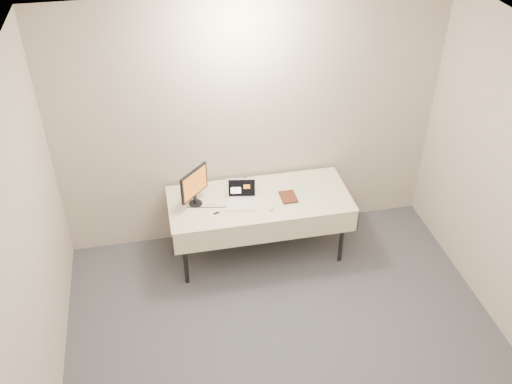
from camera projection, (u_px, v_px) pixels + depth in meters
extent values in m
cube|color=beige|center=(251.00, 124.00, 5.83)|extent=(4.00, 0.10, 2.70)
cylinder|color=black|center=(185.00, 257.00, 5.68)|extent=(0.04, 0.04, 0.69)
cylinder|color=black|center=(342.00, 236.00, 5.95)|extent=(0.04, 0.04, 0.69)
cylinder|color=black|center=(180.00, 221.00, 6.15)|extent=(0.04, 0.04, 0.69)
cylinder|color=black|center=(325.00, 202.00, 6.42)|extent=(0.04, 0.04, 0.69)
cube|color=gray|center=(259.00, 200.00, 5.84)|extent=(1.80, 0.75, 0.04)
cube|color=beige|center=(259.00, 199.00, 5.82)|extent=(1.86, 0.81, 0.01)
cube|color=beige|center=(268.00, 233.00, 5.58)|extent=(1.86, 0.01, 0.25)
cube|color=beige|center=(252.00, 187.00, 6.22)|extent=(1.86, 0.01, 0.25)
cube|color=beige|center=(170.00, 220.00, 5.75)|extent=(0.01, 0.81, 0.25)
cube|color=beige|center=(345.00, 198.00, 6.05)|extent=(0.01, 0.81, 0.25)
cube|color=white|center=(242.00, 204.00, 5.72)|extent=(0.34, 0.26, 0.02)
cube|color=white|center=(242.00, 188.00, 5.78)|extent=(0.32, 0.14, 0.19)
cube|color=black|center=(242.00, 188.00, 5.78)|extent=(0.28, 0.11, 0.16)
cylinder|color=black|center=(196.00, 203.00, 5.74)|extent=(0.19, 0.19, 0.01)
cube|color=black|center=(195.00, 199.00, 5.71)|extent=(0.03, 0.03, 0.10)
cube|color=black|center=(194.00, 183.00, 5.59)|extent=(0.29, 0.30, 0.29)
cube|color=#C86317|center=(194.00, 183.00, 5.59)|extent=(0.25, 0.25, 0.25)
imported|color=maroon|center=(281.00, 190.00, 5.75)|extent=(0.16, 0.02, 0.21)
cube|color=black|center=(241.00, 182.00, 6.02)|extent=(0.13, 0.07, 0.05)
cube|color=#FF440C|center=(242.00, 183.00, 6.00)|extent=(0.09, 0.02, 0.02)
ellipsoid|color=silver|center=(272.00, 209.00, 5.66)|extent=(0.07, 0.10, 0.02)
cube|color=#B4D9AC|center=(301.00, 189.00, 5.95)|extent=(0.16, 0.30, 0.00)
cube|color=black|center=(216.00, 213.00, 5.61)|extent=(0.06, 0.04, 0.01)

